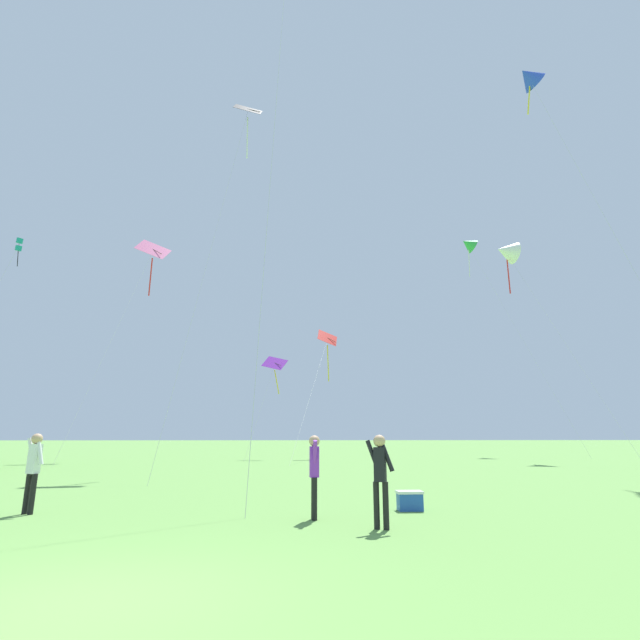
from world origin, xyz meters
TOP-DOWN VIEW (x-y plane):
  - ground_plane at (0.00, 0.00)m, footprint 400.00×400.00m
  - kite_green_small at (21.49, 42.59)m, footprint 5.03×11.92m
  - kite_white_distant at (19.92, 30.81)m, footprint 2.04×12.71m
  - kite_black_large at (-1.07, 23.69)m, footprint 2.73×12.08m
  - kite_blue_delta at (17.61, 20.62)m, footprint 4.04×8.11m
  - kite_teal_box at (-17.08, 27.45)m, footprint 2.05×4.56m
  - kite_red_high at (5.34, 35.05)m, footprint 4.09×12.13m
  - kite_pink_low at (-9.82, 34.25)m, footprint 2.87×11.47m
  - kite_purple_streamer at (0.95, 33.55)m, footprint 2.91×5.44m
  - person_in_red_shirt at (2.67, 5.16)m, footprint 0.23×0.55m
  - person_in_blue_jacket at (3.87, 4.00)m, footprint 0.54×0.28m
  - person_with_spool at (-3.67, 6.28)m, footprint 0.55×0.31m
  - picnic_cooler at (4.97, 6.27)m, footprint 0.60×0.40m

SIDE VIEW (x-z plane):
  - ground_plane at x=0.00m, z-range 0.00..0.00m
  - picnic_cooler at x=4.97m, z-range 0.00..0.44m
  - person_in_red_shirt at x=2.67m, z-range 0.17..1.88m
  - person_in_blue_jacket at x=3.87m, z-range 0.17..1.89m
  - person_with_spool at x=-3.67m, z-range 0.18..1.93m
  - kite_purple_streamer at x=0.95m, z-range 2.96..11.14m
  - kite_red_high at x=5.34m, z-range 3.65..14.44m
  - kite_teal_box at x=-17.08m, z-range 6.88..22.20m
  - kite_pink_low at x=-9.82m, z-range 7.14..25.66m
  - kite_white_distant at x=19.92m, z-range 7.75..25.38m
  - kite_green_small at x=21.49m, z-range 10.54..33.71m
  - kite_black_large at x=-1.07m, z-range 10.28..34.90m
  - kite_blue_delta at x=17.61m, z-range 11.86..37.58m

